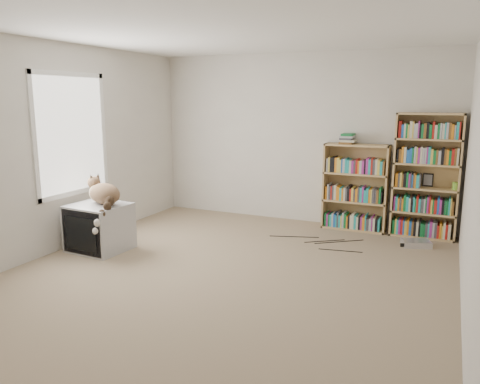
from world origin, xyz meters
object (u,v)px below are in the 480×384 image
at_px(bookcase_tall, 426,179).
at_px(bookcase_short, 355,191).
at_px(cat, 104,197).
at_px(crt_tv, 100,227).
at_px(dvd_player, 416,243).

height_order(bookcase_tall, bookcase_short, bookcase_tall).
height_order(cat, bookcase_tall, bookcase_tall).
distance_m(bookcase_tall, bookcase_short, 0.95).
distance_m(cat, bookcase_tall, 4.16).
distance_m(crt_tv, bookcase_tall, 4.26).
distance_m(bookcase_tall, dvd_player, 0.91).
relative_size(crt_tv, dvd_player, 2.07).
bearing_deg(crt_tv, bookcase_tall, 35.96).
relative_size(cat, dvd_player, 2.01).
height_order(cat, bookcase_short, bookcase_short).
bearing_deg(bookcase_tall, cat, -147.27).
distance_m(cat, dvd_player, 3.93).
bearing_deg(cat, bookcase_short, 60.37).
xyz_separation_m(cat, bookcase_tall, (3.50, 2.25, 0.13)).
xyz_separation_m(bookcase_tall, bookcase_short, (-0.92, 0.00, -0.24)).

